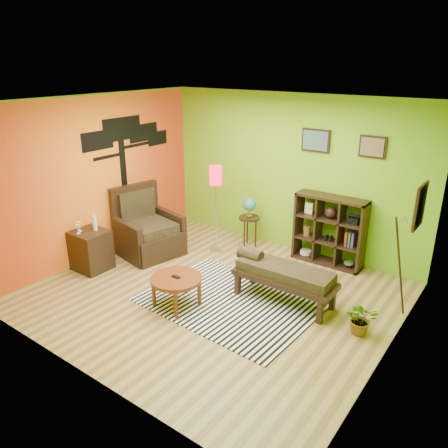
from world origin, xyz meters
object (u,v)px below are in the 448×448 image
Objects in this scene: armchair at (147,233)px; globe_table at (250,210)px; floor_lamp at (216,183)px; bench at (282,274)px; side_cabinet at (91,250)px; potted_plant at (361,322)px; coffee_table at (176,281)px; cube_shelf at (330,231)px.

globe_table is at bearing 44.58° from armchair.
floor_lamp is (0.98, 0.77, 0.92)m from armchair.
side_cabinet is at bearing -162.82° from bench.
potted_plant is (2.70, -1.52, -0.55)m from globe_table.
coffee_table is 2.84m from cube_shelf.
potted_plant is (2.37, 0.88, -0.21)m from coffee_table.
floor_lamp reaches higher than coffee_table.
floor_lamp is 2.12m from cube_shelf.
potted_plant is at bearing -2.75° from armchair.
cube_shelf reaches higher than coffee_table.
potted_plant is at bearing -29.30° from globe_table.
armchair is at bearing 75.21° from side_cabinet.
bench is 1.26m from potted_plant.
potted_plant is at bearing -5.31° from bench.
armchair reaches higher than side_cabinet.
globe_table is at bearing 150.70° from potted_plant.
side_cabinet is (-1.94, 0.04, -0.04)m from coffee_table.
armchair is 4.05m from potted_plant.
armchair is at bearing -141.66° from floor_lamp.
floor_lamp is at bearing 110.48° from coffee_table.
potted_plant is at bearing 20.26° from coffee_table.
globe_table is (1.61, 2.35, 0.38)m from side_cabinet.
coffee_table is at bearing -114.50° from cube_shelf.
globe_table is 3.14m from potted_plant.
floor_lamp is 3.65× the size of potted_plant.
bench is (1.14, 0.99, 0.06)m from coffee_table.
cube_shelf is 2.76× the size of potted_plant.
armchair is 1.07m from side_cabinet.
side_cabinet reaches higher than potted_plant.
globe_table is (0.36, 0.55, -0.57)m from floor_lamp.
armchair is 2.81m from bench.
cube_shelf is at bearing 39.21° from side_cabinet.
floor_lamp reaches higher than side_cabinet.
cube_shelf is (3.11, 2.54, 0.26)m from side_cabinet.
bench is (1.47, -1.40, -0.28)m from globe_table.
floor_lamp is 1.05× the size of bench.
bench is at bearing -43.62° from globe_table.
armchair is 1.55m from floor_lamp.
coffee_table is 1.51m from bench.
armchair reaches higher than globe_table.
bench reaches higher than coffee_table.
side_cabinet is at bearing -140.79° from cube_shelf.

